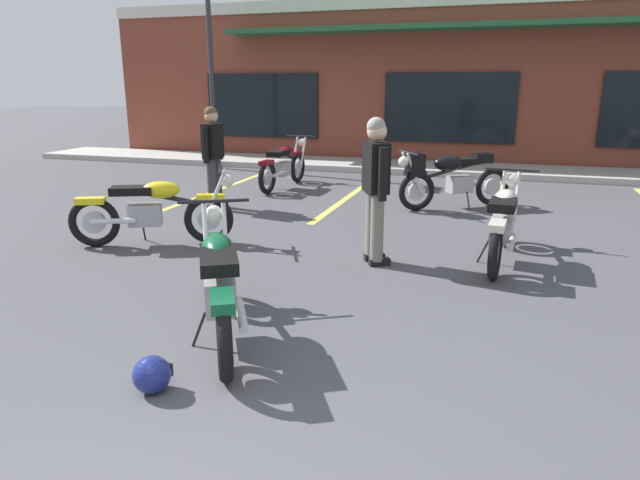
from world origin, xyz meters
TOP-DOWN VIEW (x-y plane):
  - ground_plane at (0.00, 4.02)m, footprint 80.00×80.00m
  - sidewalk_kerb at (0.00, 12.50)m, footprint 22.00×1.80m
  - brick_storefront_building at (0.00, 16.05)m, footprint 18.87×6.09m
  - painted_stall_lines at (-0.00, 8.90)m, footprint 8.04×4.80m
  - motorcycle_foreground_classic at (-0.80, 2.65)m, footprint 1.29×1.90m
  - motorcycle_black_cruiser at (-2.81, 9.30)m, footprint 0.66×2.11m
  - motorcycle_blue_standard at (-2.90, 4.87)m, footprint 1.97×1.15m
  - motorcycle_green_cafe_racer at (0.53, 8.32)m, footprint 1.82×1.44m
  - motorcycle_orange_scrambler at (1.39, 5.51)m, footprint 0.66×2.11m
  - person_in_black_shirt at (-0.02, 4.96)m, footprint 0.40×0.57m
  - person_in_shorts_foreground at (-3.22, 7.14)m, footprint 0.28×0.60m
  - helmet_on_pavement at (-0.83, 1.69)m, footprint 0.26×0.26m
  - parking_lot_lamp_post at (-5.45, 11.29)m, footprint 0.24×0.76m

SIDE VIEW (x-z plane):
  - ground_plane at x=0.00m, z-range 0.00..0.00m
  - painted_stall_lines at x=0.00m, z-range 0.00..0.01m
  - sidewalk_kerb at x=0.00m, z-range 0.00..0.14m
  - helmet_on_pavement at x=-0.83m, z-range 0.00..0.26m
  - motorcycle_foreground_classic at x=-0.80m, z-range -0.03..0.95m
  - motorcycle_black_cruiser at x=-2.81m, z-range -0.03..0.95m
  - motorcycle_blue_standard at x=-2.90m, z-range -0.03..0.95m
  - motorcycle_orange_scrambler at x=1.39m, z-range -0.03..0.95m
  - motorcycle_green_cafe_racer at x=0.53m, z-range 0.04..1.02m
  - person_in_black_shirt at x=-0.02m, z-range 0.11..1.79m
  - person_in_shorts_foreground at x=-3.22m, z-range 0.11..1.79m
  - brick_storefront_building at x=0.00m, z-range 0.00..4.12m
  - parking_lot_lamp_post at x=-5.45m, z-range 0.73..5.70m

